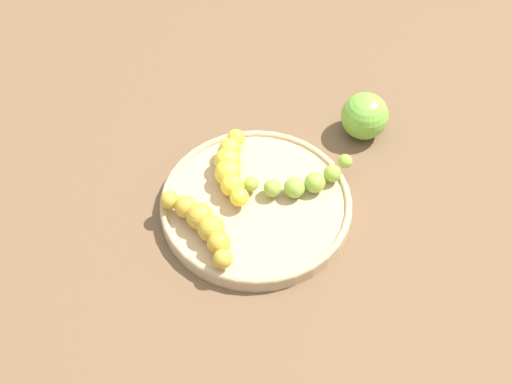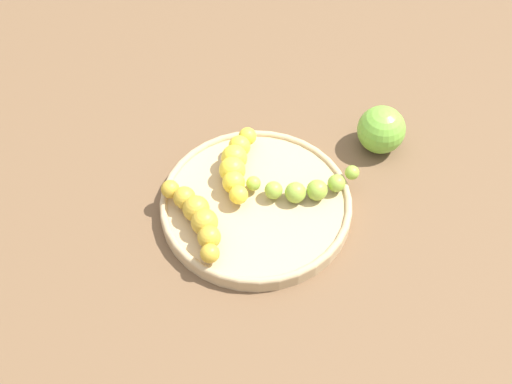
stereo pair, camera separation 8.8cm
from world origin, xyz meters
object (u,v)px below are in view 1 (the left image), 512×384
Objects in this scene: fruit_bowl at (256,204)px; banana_spotted at (202,224)px; banana_yellow at (230,167)px; banana_green at (303,181)px; apple_green at (365,116)px.

fruit_bowl is 2.26× the size of banana_spotted.
banana_spotted and banana_yellow have the same top height.
banana_green reaches higher than fruit_bowl.
banana_spotted is at bearing 48.43° from fruit_bowl.
fruit_bowl is 0.07m from banana_green.
apple_green reaches higher than banana_yellow.
apple_green is (-0.12, -0.17, 0.02)m from fruit_bowl.
banana_green is (-0.11, -0.10, -0.00)m from banana_spotted.
banana_yellow is at bearing 32.14° from banana_spotted.
banana_yellow is 0.21m from apple_green.
banana_spotted is 0.15m from banana_green.
fruit_bowl is 0.21m from apple_green.
banana_green is (-0.06, -0.03, 0.02)m from fruit_bowl.
banana_spotted is 0.10m from banana_yellow.
banana_spotted is 0.29m from apple_green.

